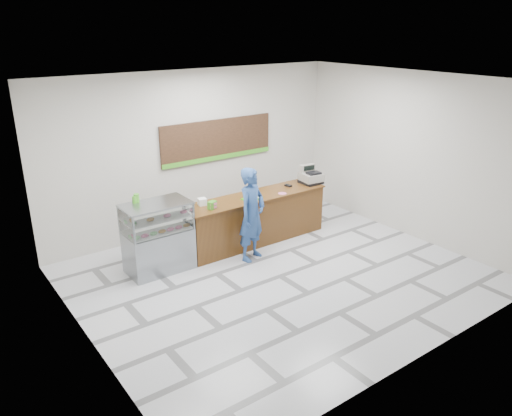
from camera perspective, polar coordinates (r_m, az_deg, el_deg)
floor at (r=9.29m, az=2.81°, el=-7.78°), size 7.00×7.00×0.00m
back_wall at (r=11.00m, az=-6.93°, el=6.41°), size 7.00×0.00×7.00m
ceiling at (r=8.24m, az=3.23°, el=14.20°), size 7.00×7.00×0.00m
sales_counter at (r=10.49m, az=-0.10°, el=-1.22°), size 3.26×0.76×1.03m
display_case at (r=9.40m, az=-11.13°, el=-3.25°), size 1.22×0.72×1.33m
menu_board at (r=11.20m, az=-4.39°, el=7.71°), size 2.80×0.06×0.90m
cash_register at (r=11.15m, az=6.26°, el=3.59°), size 0.48×0.50×0.40m
card_terminal at (r=10.91m, az=3.70°, el=2.57°), size 0.11×0.17×0.04m
serving_tray at (r=10.12m, az=-0.47°, el=1.12°), size 0.43×0.35×0.02m
napkin_box at (r=9.82m, az=-6.17°, el=0.72°), size 0.19×0.19×0.13m
straw_cup at (r=9.60m, az=-7.63°, el=0.20°), size 0.09×0.09×0.13m
promo_box at (r=9.60m, az=-5.03°, el=0.34°), size 0.20×0.17×0.15m
donut_decal at (r=10.45m, az=3.02°, el=1.68°), size 0.18×0.18×0.00m
green_cup_left at (r=9.25m, az=-13.72°, el=0.93°), size 0.08×0.08×0.13m
green_cup_right at (r=9.28m, az=-13.50°, el=1.11°), size 0.10×0.10×0.16m
customer at (r=9.59m, az=-0.48°, el=-0.73°), size 0.79×0.65×1.85m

